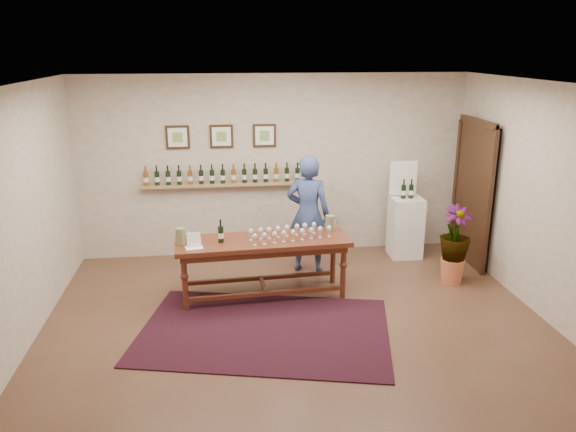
{
  "coord_description": "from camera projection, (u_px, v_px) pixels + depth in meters",
  "views": [
    {
      "loc": [
        -0.86,
        -6.01,
        3.19
      ],
      "look_at": [
        0.0,
        0.8,
        1.1
      ],
      "focal_mm": 35.0,
      "sensor_mm": 36.0,
      "label": 1
    }
  ],
  "objects": [
    {
      "name": "display_pedestal",
      "position": [
        405.0,
        227.0,
        8.77
      ],
      "size": [
        0.48,
        0.48,
        0.94
      ],
      "primitive_type": "cube",
      "rotation": [
        0.0,
        0.0,
        -0.03
      ],
      "color": "white",
      "rests_on": "ground"
    },
    {
      "name": "table_bottles",
      "position": [
        220.0,
        231.0,
        7.12
      ],
      "size": [
        0.29,
        0.2,
        0.28
      ],
      "primitive_type": null,
      "rotation": [
        0.0,
        0.0,
        0.22
      ],
      "color": "black",
      "rests_on": "tasting_table"
    },
    {
      "name": "menu_card",
      "position": [
        194.0,
        240.0,
        6.92
      ],
      "size": [
        0.23,
        0.18,
        0.19
      ],
      "primitive_type": "cube",
      "rotation": [
        0.0,
        0.0,
        0.16
      ],
      "color": "white",
      "rests_on": "tasting_table"
    },
    {
      "name": "rug",
      "position": [
        265.0,
        330.0,
        6.54
      ],
      "size": [
        3.22,
        2.51,
        0.02
      ],
      "primitive_type": "cube",
      "rotation": [
        0.0,
        0.0,
        -0.23
      ],
      "color": "#4A100D",
      "rests_on": "ground"
    },
    {
      "name": "room_shell",
      "position": [
        419.0,
        189.0,
        8.42
      ],
      "size": [
        6.0,
        6.0,
        6.0
      ],
      "color": "beige",
      "rests_on": "ground"
    },
    {
      "name": "pitcher_left",
      "position": [
        180.0,
        236.0,
        7.02
      ],
      "size": [
        0.14,
        0.14,
        0.21
      ],
      "primitive_type": null,
      "rotation": [
        0.0,
        0.0,
        -0.06
      ],
      "color": "olive",
      "rests_on": "tasting_table"
    },
    {
      "name": "ground",
      "position": [
        296.0,
        323.0,
        6.73
      ],
      "size": [
        6.0,
        6.0,
        0.0
      ],
      "primitive_type": "plane",
      "color": "brown",
      "rests_on": "ground"
    },
    {
      "name": "pitcher_right",
      "position": [
        330.0,
        223.0,
        7.52
      ],
      "size": [
        0.16,
        0.16,
        0.22
      ],
      "primitive_type": null,
      "rotation": [
        0.0,
        0.0,
        0.13
      ],
      "color": "olive",
      "rests_on": "tasting_table"
    },
    {
      "name": "person",
      "position": [
        308.0,
        214.0,
        8.07
      ],
      "size": [
        0.73,
        0.6,
        1.73
      ],
      "primitive_type": "imported",
      "rotation": [
        0.0,
        0.0,
        2.81
      ],
      "color": "navy",
      "rests_on": "ground"
    },
    {
      "name": "tasting_table",
      "position": [
        263.0,
        248.0,
        7.28
      ],
      "size": [
        2.28,
        0.85,
        0.79
      ],
      "rotation": [
        0.0,
        0.0,
        0.06
      ],
      "color": "#482112",
      "rests_on": "ground"
    },
    {
      "name": "potted_plant",
      "position": [
        454.0,
        245.0,
        7.72
      ],
      "size": [
        0.59,
        0.59,
        0.96
      ],
      "rotation": [
        0.0,
        0.0,
        0.17
      ],
      "color": "#C96B43",
      "rests_on": "ground"
    },
    {
      "name": "table_glasses",
      "position": [
        286.0,
        233.0,
        7.23
      ],
      "size": [
        1.19,
        0.51,
        0.16
      ],
      "primitive_type": null,
      "rotation": [
        0.0,
        0.0,
        0.21
      ],
      "color": "silver",
      "rests_on": "tasting_table"
    },
    {
      "name": "pedestal_bottles",
      "position": [
        407.0,
        189.0,
        8.57
      ],
      "size": [
        0.29,
        0.09,
        0.29
      ],
      "primitive_type": null,
      "rotation": [
        0.0,
        0.0,
        -0.03
      ],
      "color": "black",
      "rests_on": "display_pedestal"
    },
    {
      "name": "info_sign",
      "position": [
        403.0,
        178.0,
        8.64
      ],
      "size": [
        0.43,
        0.03,
        0.59
      ],
      "primitive_type": "cube",
      "rotation": [
        0.0,
        0.0,
        -0.03
      ],
      "color": "white",
      "rests_on": "display_pedestal"
    }
  ]
}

